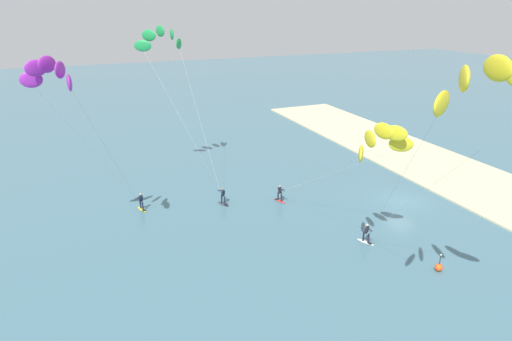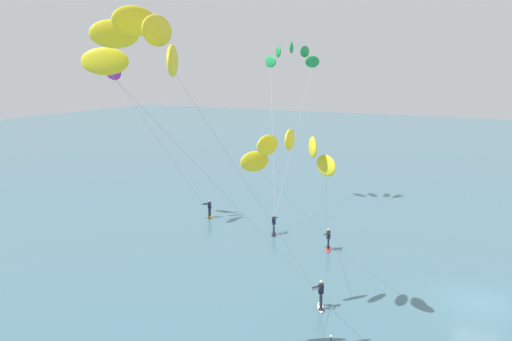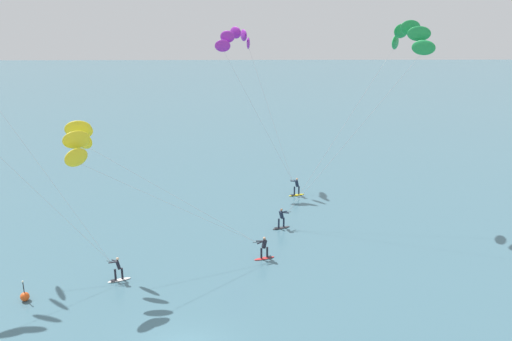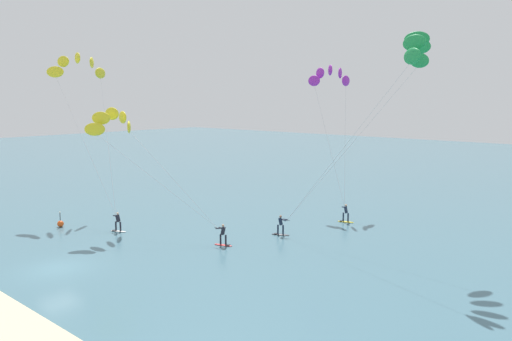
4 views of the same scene
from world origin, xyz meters
The scene contains 7 objects.
ground_plane centered at (0.00, 0.00, 0.00)m, with size 240.00×240.00×0.00m, color #426B7A.
sand_strip centered at (0.00, -10.10, 0.08)m, with size 80.00×11.53×0.16m, color beige.
kitesurfer_nearshore centered at (-15.80, 11.22, 13.99)m, with size 13.54×6.88×15.80m.
kitesurfer_mid_water centered at (15.40, 18.96, 14.06)m, with size 11.93×6.12×15.86m.
kitesurfer_far_out centered at (2.55, 28.80, 12.93)m, with size 8.23×7.85×14.67m.
kitesurfer_downwind centered at (-6.54, 9.20, 8.90)m, with size 13.46×5.18×10.46m.
marker_buoy centered at (-10.22, 5.53, 0.30)m, with size 0.56×0.56×1.38m.
Camera 1 is at (-28.79, 27.43, 17.65)m, focal length 29.77 mm.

